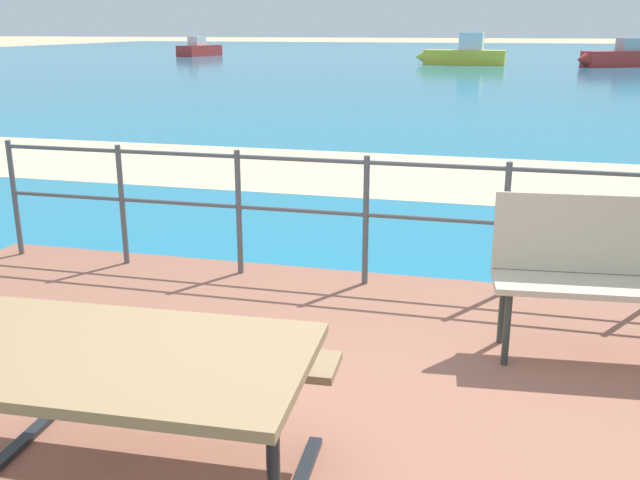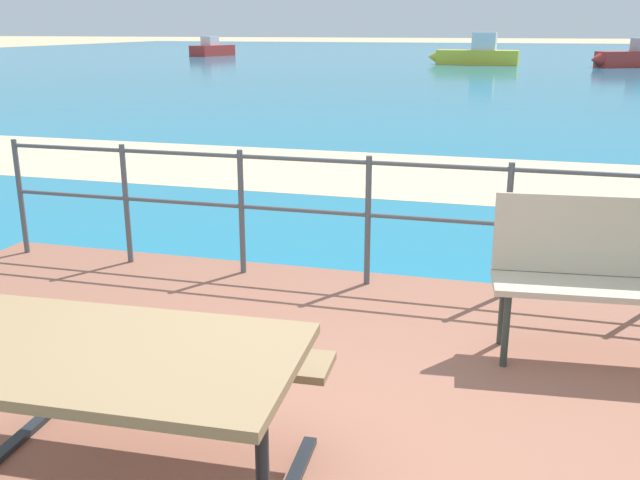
% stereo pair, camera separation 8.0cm
% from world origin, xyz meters
% --- Properties ---
extents(ground_plane, '(240.00, 240.00, 0.00)m').
position_xyz_m(ground_plane, '(0.00, 0.00, 0.00)').
color(ground_plane, tan).
extents(patio_paving, '(6.40, 5.20, 0.06)m').
position_xyz_m(patio_paving, '(0.00, 0.00, 0.03)').
color(patio_paving, '#935B47').
rests_on(patio_paving, ground).
extents(sea_water, '(90.00, 90.00, 0.01)m').
position_xyz_m(sea_water, '(0.00, 40.00, 0.01)').
color(sea_water, teal).
rests_on(sea_water, ground).
extents(beach_strip, '(54.02, 3.37, 0.01)m').
position_xyz_m(beach_strip, '(0.00, 6.76, 0.01)').
color(beach_strip, beige).
rests_on(beach_strip, ground).
extents(picnic_table, '(1.62, 1.52, 0.75)m').
position_xyz_m(picnic_table, '(-0.45, -0.56, 0.64)').
color(picnic_table, '#8C704C').
rests_on(picnic_table, patio_paving).
extents(park_bench, '(1.58, 0.55, 0.93)m').
position_xyz_m(park_bench, '(1.69, 1.53, 0.62)').
color(park_bench, '#BCAD93').
rests_on(park_bench, patio_paving).
extents(railing_fence, '(5.94, 0.04, 0.97)m').
position_xyz_m(railing_fence, '(0.00, 2.35, 0.66)').
color(railing_fence, '#4C5156').
rests_on(railing_fence, patio_paving).
extents(boat_near, '(4.59, 1.38, 1.59)m').
position_xyz_m(boat_near, '(-1.12, 35.41, 0.53)').
color(boat_near, yellow).
rests_on(boat_near, sea_water).
extents(boat_mid, '(4.69, 3.26, 1.34)m').
position_xyz_m(boat_mid, '(6.52, 35.38, 0.48)').
color(boat_mid, red).
rests_on(boat_mid, sea_water).
extents(boat_far, '(2.08, 3.85, 1.25)m').
position_xyz_m(boat_far, '(-18.52, 42.38, 0.43)').
color(boat_far, red).
rests_on(boat_far, sea_water).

